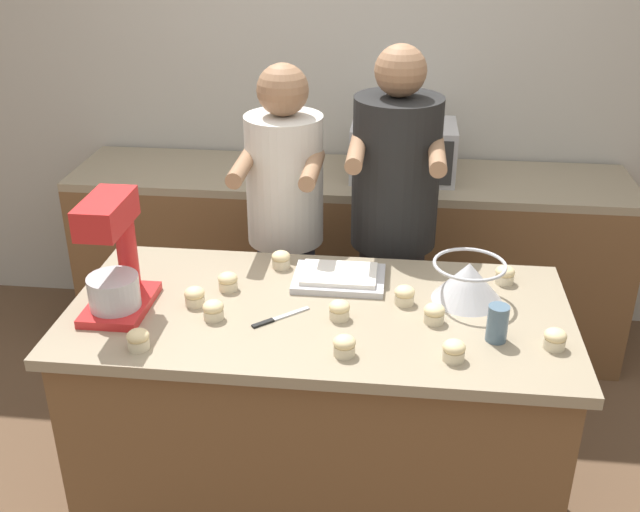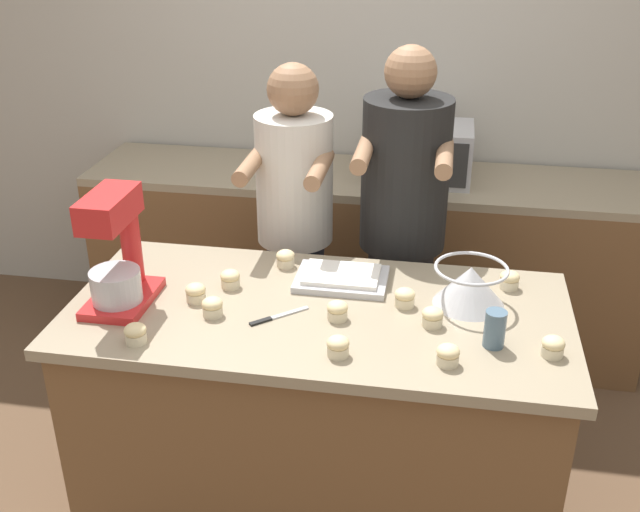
# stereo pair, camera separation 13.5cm
# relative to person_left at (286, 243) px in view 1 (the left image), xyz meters

# --- Properties ---
(back_wall) EXTENTS (10.00, 0.06, 2.70)m
(back_wall) POSITION_rel_person_left_xyz_m (0.22, 1.02, 0.49)
(back_wall) COLOR #B2ADA3
(back_wall) RESTS_ON ground_plane
(island_counter) EXTENTS (1.71, 0.82, 0.94)m
(island_counter) POSITION_rel_person_left_xyz_m (0.22, -0.68, -0.39)
(island_counter) COLOR brown
(island_counter) RESTS_ON ground_plane
(back_counter) EXTENTS (2.80, 0.60, 0.94)m
(back_counter) POSITION_rel_person_left_xyz_m (0.22, 0.67, -0.39)
(back_counter) COLOR brown
(back_counter) RESTS_ON ground_plane
(person_left) EXTENTS (0.34, 0.50, 1.62)m
(person_left) POSITION_rel_person_left_xyz_m (0.00, 0.00, 0.00)
(person_left) COLOR #33384C
(person_left) RESTS_ON ground_plane
(person_right) EXTENTS (0.37, 0.52, 1.71)m
(person_right) POSITION_rel_person_left_xyz_m (0.46, 0.00, 0.04)
(person_right) COLOR #232328
(person_right) RESTS_ON ground_plane
(stand_mixer) EXTENTS (0.20, 0.30, 0.41)m
(stand_mixer) POSITION_rel_person_left_xyz_m (-0.45, -0.75, 0.26)
(stand_mixer) COLOR red
(stand_mixer) RESTS_ON island_counter
(mixing_bowl) EXTENTS (0.25, 0.25, 0.14)m
(mixing_bowl) POSITION_rel_person_left_xyz_m (0.72, -0.56, 0.16)
(mixing_bowl) COLOR #BCBCC1
(mixing_bowl) RESTS_ON island_counter
(baking_tray) EXTENTS (0.33, 0.23, 0.04)m
(baking_tray) POSITION_rel_person_left_xyz_m (0.27, -0.47, 0.10)
(baking_tray) COLOR #BCBCC1
(baking_tray) RESTS_ON island_counter
(microwave_oven) EXTENTS (0.51, 0.35, 0.27)m
(microwave_oven) POSITION_rel_person_left_xyz_m (0.48, 0.67, 0.21)
(microwave_oven) COLOR #B7B7BC
(microwave_oven) RESTS_ON back_counter
(drinking_glass) EXTENTS (0.07, 0.07, 0.12)m
(drinking_glass) POSITION_rel_person_left_xyz_m (0.80, -0.81, 0.14)
(drinking_glass) COLOR slate
(drinking_glass) RESTS_ON island_counter
(knife) EXTENTS (0.18, 0.16, 0.01)m
(knife) POSITION_rel_person_left_xyz_m (0.09, -0.76, 0.08)
(knife) COLOR #BCBCC1
(knife) RESTS_ON island_counter
(cupcake_0) EXTENTS (0.07, 0.07, 0.07)m
(cupcake_0) POSITION_rel_person_left_xyz_m (0.61, -0.72, 0.11)
(cupcake_0) COLOR beige
(cupcake_0) RESTS_ON island_counter
(cupcake_1) EXTENTS (0.07, 0.07, 0.07)m
(cupcake_1) POSITION_rel_person_left_xyz_m (-0.21, -0.70, 0.11)
(cupcake_1) COLOR beige
(cupcake_1) RESTS_ON island_counter
(cupcake_2) EXTENTS (0.07, 0.07, 0.07)m
(cupcake_2) POSITION_rel_person_left_xyz_m (0.66, -0.94, 0.11)
(cupcake_2) COLOR beige
(cupcake_2) RESTS_ON island_counter
(cupcake_3) EXTENTS (0.07, 0.07, 0.07)m
(cupcake_3) POSITION_rel_person_left_xyz_m (0.04, -0.38, 0.11)
(cupcake_3) COLOR beige
(cupcake_3) RESTS_ON island_counter
(cupcake_4) EXTENTS (0.07, 0.07, 0.07)m
(cupcake_4) POSITION_rel_person_left_xyz_m (-0.31, -0.98, 0.11)
(cupcake_4) COLOR beige
(cupcake_4) RESTS_ON island_counter
(cupcake_5) EXTENTS (0.07, 0.07, 0.07)m
(cupcake_5) POSITION_rel_person_left_xyz_m (-0.12, -0.58, 0.11)
(cupcake_5) COLOR beige
(cupcake_5) RESTS_ON island_counter
(cupcake_6) EXTENTS (0.07, 0.07, 0.07)m
(cupcake_6) POSITION_rel_person_left_xyz_m (-0.12, -0.78, 0.11)
(cupcake_6) COLOR beige
(cupcake_6) RESTS_ON island_counter
(cupcake_7) EXTENTS (0.07, 0.07, 0.07)m
(cupcake_7) POSITION_rel_person_left_xyz_m (0.98, -0.83, 0.11)
(cupcake_7) COLOR beige
(cupcake_7) RESTS_ON island_counter
(cupcake_8) EXTENTS (0.07, 0.07, 0.07)m
(cupcake_8) POSITION_rel_person_left_xyz_m (0.51, -0.61, 0.11)
(cupcake_8) COLOR beige
(cupcake_8) RESTS_ON island_counter
(cupcake_9) EXTENTS (0.07, 0.07, 0.07)m
(cupcake_9) POSITION_rel_person_left_xyz_m (0.87, -0.41, 0.11)
(cupcake_9) COLOR beige
(cupcake_9) RESTS_ON island_counter
(cupcake_10) EXTENTS (0.07, 0.07, 0.07)m
(cupcake_10) POSITION_rel_person_left_xyz_m (0.33, -0.95, 0.11)
(cupcake_10) COLOR beige
(cupcake_10) RESTS_ON island_counter
(cupcake_11) EXTENTS (0.07, 0.07, 0.07)m
(cupcake_11) POSITION_rel_person_left_xyz_m (0.29, -0.73, 0.11)
(cupcake_11) COLOR beige
(cupcake_11) RESTS_ON island_counter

